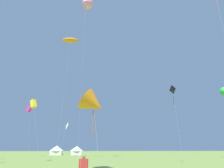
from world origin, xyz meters
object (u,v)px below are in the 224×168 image
kite_black_diamond (173,92)px  festival_tent_left (57,150)px  kite_pink_delta (86,2)px  festival_tent_center (77,150)px  kite_magenta_box (29,109)px  kite_yellow_box (33,104)px  kite_orange_delta (93,104)px  kite_white_diamond (67,126)px  kite_orange_parafoil (70,40)px

kite_black_diamond → festival_tent_left: size_ratio=2.48×
kite_pink_delta → festival_tent_center: (-2.15, 32.16, -35.93)m
kite_magenta_box → festival_tent_center: (13.17, 15.54, -11.41)m
kite_yellow_box → kite_pink_delta: 29.58m
kite_black_diamond → kite_orange_delta: bearing=-146.4°
festival_tent_left → kite_white_diamond: bearing=-68.0°
kite_orange_parafoil → kite_white_diamond: bearing=94.6°
festival_tent_left → festival_tent_center: size_ratio=1.05×
kite_yellow_box → festival_tent_left: size_ratio=2.18×
festival_tent_center → kite_orange_delta: bearing=-85.1°
kite_yellow_box → kite_black_diamond: size_ratio=0.88×
kite_white_diamond → kite_pink_delta: bearing=-77.3°
kite_yellow_box → festival_tent_left: (-1.01, 38.12, -8.00)m
kite_orange_parafoil → kite_black_diamond: size_ratio=2.36×
kite_black_diamond → kite_pink_delta: (-15.37, 12.44, 26.72)m
kite_black_diamond → festival_tent_center: (-17.51, 44.59, -9.21)m
kite_white_diamond → kite_black_diamond: bearing=-59.5°
kite_orange_parafoil → festival_tent_center: bearing=87.7°
kite_orange_delta → festival_tent_left: (-11.50, 53.18, -4.97)m
festival_tent_center → kite_orange_parafoil: bearing=-92.3°
kite_yellow_box → kite_pink_delta: (8.03, 5.96, 27.84)m
kite_white_diamond → festival_tent_center: (2.83, 10.06, -7.18)m
kite_orange_parafoil → kite_black_diamond: kite_orange_parafoil is taller
kite_black_diamond → kite_magenta_box: size_ratio=0.85×
kite_magenta_box → kite_white_diamond: bearing=27.9°
kite_yellow_box → kite_orange_parafoil: bearing=59.6°
kite_magenta_box → festival_tent_left: (6.28, 15.54, -11.33)m
kite_orange_parafoil → kite_magenta_box: bearing=129.2°
kite_pink_delta → kite_white_diamond: kite_pink_delta is taller
kite_orange_parafoil → kite_pink_delta: 10.75m
kite_black_diamond → kite_white_diamond: size_ratio=1.20×
kite_orange_delta → festival_tent_left: bearing=102.2°
kite_pink_delta → kite_white_diamond: size_ratio=3.93×
kite_orange_parafoil → kite_white_diamond: kite_orange_parafoil is taller
kite_orange_delta → kite_black_diamond: size_ratio=0.70×
kite_yellow_box → kite_white_diamond: bearing=83.8°
kite_orange_delta → festival_tent_left: kite_orange_delta is taller
kite_pink_delta → festival_tent_center: kite_pink_delta is taller
kite_black_diamond → kite_pink_delta: kite_pink_delta is taller
kite_yellow_box → kite_black_diamond: bearing=-15.5°
festival_tent_center → kite_pink_delta: bearing=-86.2°
kite_yellow_box → kite_white_diamond: 28.23m
kite_orange_parafoil → festival_tent_center: kite_orange_parafoil is taller
kite_orange_parafoil → kite_black_diamond: 28.95m
kite_magenta_box → festival_tent_left: 20.23m
kite_orange_parafoil → kite_yellow_box: 20.06m
kite_pink_delta → kite_magenta_box: bearing=132.7°
kite_yellow_box → kite_orange_delta: bearing=-55.1°
kite_black_diamond → kite_yellow_box: bearing=164.5°
kite_orange_parafoil → kite_yellow_box: kite_orange_parafoil is taller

